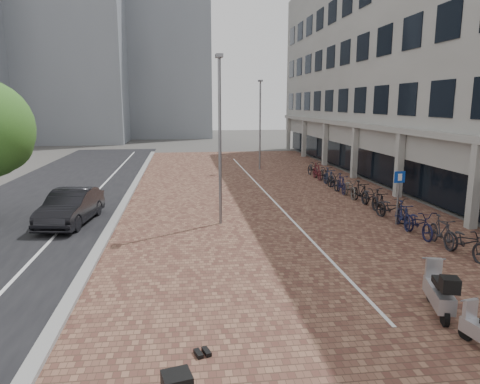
# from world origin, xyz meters

# --- Properties ---
(ground) EXTENTS (140.00, 140.00, 0.00)m
(ground) POSITION_xyz_m (0.00, 0.00, 0.00)
(ground) COLOR #474442
(ground) RESTS_ON ground
(plaza_brick) EXTENTS (14.50, 42.00, 0.04)m
(plaza_brick) POSITION_xyz_m (2.00, 12.00, 0.01)
(plaza_brick) COLOR brown
(plaza_brick) RESTS_ON ground
(street_asphalt) EXTENTS (8.00, 50.00, 0.03)m
(street_asphalt) POSITION_xyz_m (-9.00, 12.00, 0.01)
(street_asphalt) COLOR black
(street_asphalt) RESTS_ON ground
(curb) EXTENTS (0.35, 42.00, 0.14)m
(curb) POSITION_xyz_m (-5.10, 12.00, 0.07)
(curb) COLOR gray
(curb) RESTS_ON ground
(lane_line) EXTENTS (0.12, 44.00, 0.00)m
(lane_line) POSITION_xyz_m (-7.00, 12.00, 0.02)
(lane_line) COLOR white
(lane_line) RESTS_ON street_asphalt
(parking_line) EXTENTS (0.10, 30.00, 0.00)m
(parking_line) POSITION_xyz_m (2.20, 12.00, 0.04)
(parking_line) COLOR white
(parking_line) RESTS_ON plaza_brick
(office_building) EXTENTS (8.40, 40.00, 15.00)m
(office_building) POSITION_xyz_m (12.97, 16.00, 8.44)
(office_building) COLOR #A0A09B
(office_building) RESTS_ON ground
(bg_towers) EXTENTS (33.00, 23.00, 32.00)m
(bg_towers) POSITION_xyz_m (-14.34, 48.94, 13.96)
(bg_towers) COLOR gray
(bg_towers) RESTS_ON ground
(car_dark) EXTENTS (2.02, 4.39, 1.40)m
(car_dark) POSITION_xyz_m (-6.79, 6.83, 0.70)
(car_dark) COLOR black
(car_dark) RESTS_ON ground
(shoes) EXTENTS (0.47, 0.43, 0.10)m
(shoes) POSITION_xyz_m (-1.99, -3.54, 0.05)
(shoes) COLOR black
(shoes) RESTS_ON ground
(scooter_front) EXTENTS (1.01, 1.79, 1.18)m
(scooter_front) POSITION_xyz_m (3.50, -2.48, 0.59)
(scooter_front) COLOR #AEAEB4
(scooter_front) RESTS_ON ground
(parking_sign) EXTENTS (0.46, 0.11, 2.19)m
(parking_sign) POSITION_xyz_m (6.18, 4.87, 1.44)
(parking_sign) COLOR slate
(parking_sign) RESTS_ON ground
(lamp_near) EXTENTS (0.12, 0.12, 6.57)m
(lamp_near) POSITION_xyz_m (-0.80, 5.97, 3.28)
(lamp_near) COLOR gray
(lamp_near) RESTS_ON ground
(lamp_far) EXTENTS (0.12, 0.12, 6.38)m
(lamp_far) POSITION_xyz_m (3.39, 20.59, 3.19)
(lamp_far) COLOR gray
(lamp_far) RESTS_ON ground
(bike_row) EXTENTS (1.25, 18.11, 1.05)m
(bike_row) POSITION_xyz_m (6.33, 9.05, 0.52)
(bike_row) COLOR black
(bike_row) RESTS_ON ground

